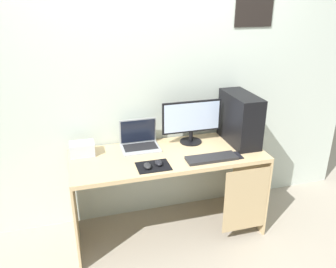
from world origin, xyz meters
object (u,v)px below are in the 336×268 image
at_px(projector, 82,149).
at_px(mouse_right, 147,166).
at_px(laptop, 140,142).
at_px(mouse_left, 159,163).
at_px(cell_phone, 236,155).
at_px(keyboard, 212,158).
at_px(monitor, 192,121).
at_px(pc_tower, 240,119).

relative_size(projector, mouse_right, 2.08).
relative_size(laptop, mouse_left, 3.41).
bearing_deg(cell_phone, projector, 163.10).
bearing_deg(laptop, keyboard, -37.59).
distance_m(keyboard, cell_phone, 0.22).
relative_size(laptop, keyboard, 0.78).
bearing_deg(mouse_left, cell_phone, -1.55).
height_order(monitor, projector, monitor).
distance_m(monitor, projector, 0.97).
height_order(pc_tower, cell_phone, pc_tower).
bearing_deg(projector, mouse_right, -39.04).
height_order(projector, keyboard, projector).
relative_size(projector, cell_phone, 1.54).
relative_size(pc_tower, keyboard, 1.17).
distance_m(mouse_left, cell_phone, 0.66).
bearing_deg(pc_tower, monitor, 166.58).
bearing_deg(monitor, mouse_left, -138.54).
bearing_deg(laptop, mouse_left, -79.00).
xyz_separation_m(keyboard, mouse_right, (-0.53, -0.01, 0.01)).
relative_size(projector, keyboard, 0.48).
height_order(monitor, laptop, monitor).
xyz_separation_m(mouse_right, cell_phone, (0.76, 0.01, -0.02)).
relative_size(laptop, cell_phone, 2.52).
bearing_deg(projector, cell_phone, -16.90).
distance_m(laptop, mouse_left, 0.38).
height_order(laptop, projector, laptop).
height_order(monitor, cell_phone, monitor).
relative_size(pc_tower, laptop, 1.50).
distance_m(keyboard, mouse_right, 0.53).
distance_m(pc_tower, monitor, 0.43).
height_order(projector, mouse_left, projector).
distance_m(pc_tower, cell_phone, 0.37).
bearing_deg(pc_tower, cell_phone, -118.79).
distance_m(projector, mouse_right, 0.60).
bearing_deg(monitor, laptop, 176.62).
bearing_deg(keyboard, laptop, 142.41).
relative_size(monitor, mouse_right, 5.60).
xyz_separation_m(mouse_left, cell_phone, (0.66, -0.02, -0.02)).
bearing_deg(monitor, pc_tower, -13.42).
distance_m(laptop, projector, 0.49).
bearing_deg(laptop, pc_tower, -8.19).
height_order(pc_tower, keyboard, pc_tower).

